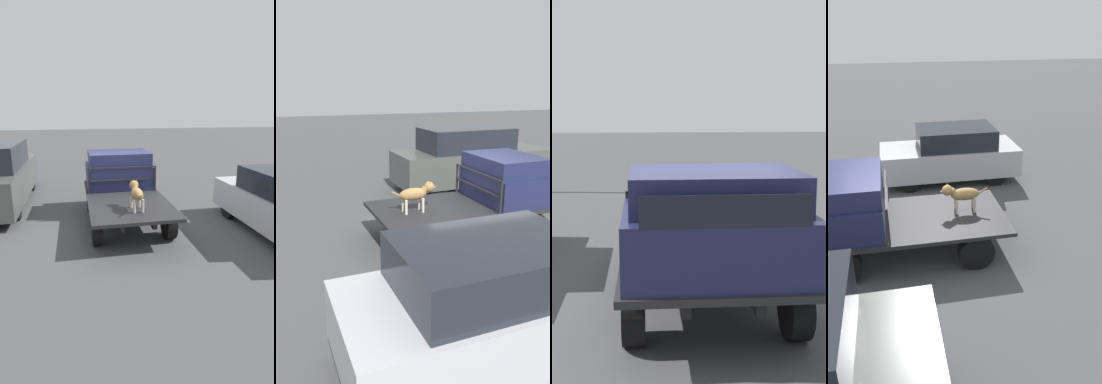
# 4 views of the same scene
# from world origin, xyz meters

# --- Properties ---
(ground_plane) EXTENTS (80.00, 80.00, 0.00)m
(ground_plane) POSITION_xyz_m (0.00, 0.00, 0.00)
(ground_plane) COLOR #474749
(flatbed_truck) EXTENTS (4.11, 2.08, 0.78)m
(flatbed_truck) POSITION_xyz_m (0.00, 0.00, 0.58)
(flatbed_truck) COLOR black
(flatbed_truck) RESTS_ON ground
(truck_cab) EXTENTS (1.57, 1.96, 1.07)m
(truck_cab) POSITION_xyz_m (1.19, 0.00, 1.29)
(truck_cab) COLOR #1E2347
(truck_cab) RESTS_ON flatbed_truck
(truck_headboard) EXTENTS (0.04, 1.96, 0.74)m
(truck_headboard) POSITION_xyz_m (0.37, 0.00, 1.28)
(truck_headboard) COLOR #232326
(truck_headboard) RESTS_ON flatbed_truck
(dog) EXTENTS (1.03, 0.27, 0.67)m
(dog) POSITION_xyz_m (-1.15, -0.08, 1.19)
(dog) COLOR beige
(dog) RESTS_ON flatbed_truck
(parked_sedan) EXTENTS (4.10, 1.73, 1.64)m
(parked_sedan) POSITION_xyz_m (-1.57, -3.77, 0.82)
(parked_sedan) COLOR black
(parked_sedan) RESTS_ON ground
(parked_pickup_far) EXTENTS (5.37, 1.93, 2.06)m
(parked_pickup_far) POSITION_xyz_m (2.45, 3.86, 1.00)
(parked_pickup_far) COLOR black
(parked_pickup_far) RESTS_ON ground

